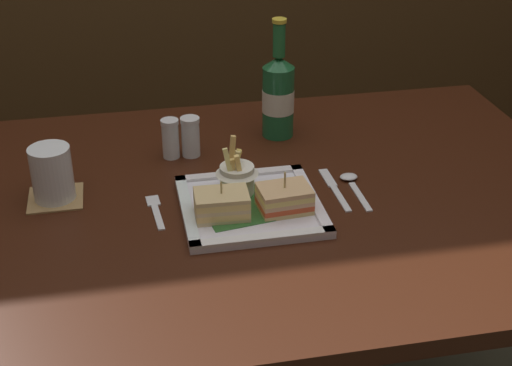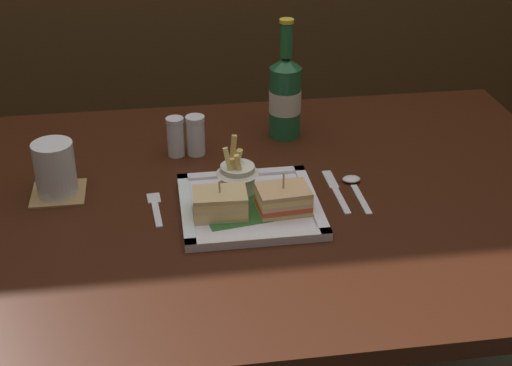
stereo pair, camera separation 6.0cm
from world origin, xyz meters
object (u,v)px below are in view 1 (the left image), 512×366
object	(u,v)px
sandwich_half_left	(222,205)
pepper_shaker	(191,139)
square_plate	(250,206)
water_glass	(52,176)
fork	(156,210)
fries_cup	(236,173)
spoon	(352,182)
dining_table	(261,247)
sandwich_half_right	(284,198)
knife	(334,188)
salt_shaker	(171,141)
beer_bottle	(278,95)

from	to	relation	value
sandwich_half_left	pepper_shaker	bearing A→B (deg)	94.84
square_plate	water_glass	size ratio (longest dim) A/B	2.45
sandwich_half_left	fork	size ratio (longest dim) A/B	0.80
fries_cup	spoon	distance (m)	0.23
fries_cup	water_glass	bearing A→B (deg)	170.74
dining_table	fries_cup	size ratio (longest dim) A/B	11.58
sandwich_half_right	pepper_shaker	bearing A→B (deg)	116.87
square_plate	pepper_shaker	world-z (taller)	pepper_shaker
sandwich_half_left	knife	bearing A→B (deg)	17.96
water_glass	salt_shaker	size ratio (longest dim) A/B	1.22
dining_table	water_glass	xyz separation A→B (m)	(-0.38, 0.06, 0.17)
sandwich_half_right	spoon	size ratio (longest dim) A/B	0.69
square_plate	beer_bottle	bearing A→B (deg)	68.45
sandwich_half_right	spoon	world-z (taller)	sandwich_half_right
sandwich_half_right	pepper_shaker	world-z (taller)	sandwich_half_right
dining_table	beer_bottle	bearing A→B (deg)	70.74
square_plate	fries_cup	bearing A→B (deg)	106.98
fork	spoon	distance (m)	0.38
dining_table	sandwich_half_left	bearing A→B (deg)	-138.65
beer_bottle	water_glass	size ratio (longest dim) A/B	2.54
dining_table	pepper_shaker	world-z (taller)	pepper_shaker
square_plate	pepper_shaker	xyz separation A→B (m)	(-0.08, 0.24, 0.03)
beer_bottle	knife	bearing A→B (deg)	-78.40
dining_table	fries_cup	distance (m)	0.17
dining_table	sandwich_half_left	distance (m)	0.19
fork	pepper_shaker	xyz separation A→B (m)	(0.09, 0.21, 0.04)
spoon	sandwich_half_left	bearing A→B (deg)	-162.95
dining_table	knife	distance (m)	0.18
square_plate	salt_shaker	world-z (taller)	salt_shaker
spoon	dining_table	bearing A→B (deg)	-178.36
dining_table	sandwich_half_right	xyz separation A→B (m)	(0.03, -0.08, 0.15)
water_glass	pepper_shaker	bearing A→B (deg)	26.04
dining_table	pepper_shaker	size ratio (longest dim) A/B	15.06
dining_table	fork	xyz separation A→B (m)	(-0.20, -0.02, 0.12)
square_plate	spoon	world-z (taller)	square_plate
sandwich_half_left	water_glass	world-z (taller)	water_glass
fries_cup	knife	bearing A→B (deg)	-2.24
fork	spoon	size ratio (longest dim) A/B	0.87
water_glass	sandwich_half_left	bearing A→B (deg)	-24.84
beer_bottle	spoon	size ratio (longest dim) A/B	1.86
sandwich_half_left	salt_shaker	distance (m)	0.28
fries_cup	beer_bottle	xyz separation A→B (m)	(0.14, 0.25, 0.04)
fries_cup	water_glass	size ratio (longest dim) A/B	1.07
spoon	salt_shaker	world-z (taller)	salt_shaker
salt_shaker	sandwich_half_right	bearing A→B (deg)	-56.53
pepper_shaker	spoon	bearing A→B (deg)	-32.74
knife	sandwich_half_left	bearing A→B (deg)	-162.04
spoon	fries_cup	bearing A→B (deg)	-179.88
dining_table	sandwich_half_right	distance (m)	0.17
salt_shaker	pepper_shaker	bearing A→B (deg)	0.00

